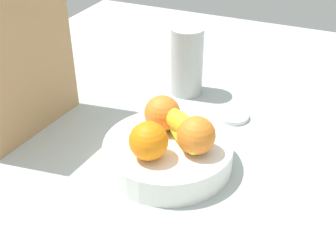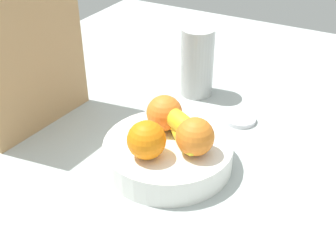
{
  "view_description": "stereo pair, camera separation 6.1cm",
  "coord_description": "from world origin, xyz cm",
  "px_view_note": "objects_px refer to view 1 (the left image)",
  "views": [
    {
      "loc": [
        -69.61,
        -30.94,
        56.55
      ],
      "look_at": [
        -3.16,
        -1.38,
        9.47
      ],
      "focal_mm": 46.98,
      "sensor_mm": 36.0,
      "label": 1
    },
    {
      "loc": [
        -66.89,
        -36.42,
        56.55
      ],
      "look_at": [
        -3.16,
        -1.38,
        9.47
      ],
      "focal_mm": 46.98,
      "sensor_mm": 36.0,
      "label": 2
    }
  ],
  "objects_px": {
    "jar_lid": "(233,116)",
    "orange_front_left": "(150,141)",
    "fruit_bowl": "(168,153)",
    "orange_front_right": "(196,135)",
    "cutting_board": "(26,58)",
    "banana_bunch": "(181,126)",
    "thermos_tumbler": "(187,61)",
    "orange_center": "(162,113)"
  },
  "relations": [
    {
      "from": "orange_front_left",
      "to": "cutting_board",
      "type": "height_order",
      "value": "cutting_board"
    },
    {
      "from": "orange_front_left",
      "to": "thermos_tumbler",
      "type": "relative_size",
      "value": 0.42
    },
    {
      "from": "orange_center",
      "to": "cutting_board",
      "type": "bearing_deg",
      "value": 98.57
    },
    {
      "from": "orange_front_left",
      "to": "orange_center",
      "type": "bearing_deg",
      "value": 11.35
    },
    {
      "from": "orange_center",
      "to": "cutting_board",
      "type": "height_order",
      "value": "cutting_board"
    },
    {
      "from": "fruit_bowl",
      "to": "orange_front_left",
      "type": "distance_m",
      "value": 0.09
    },
    {
      "from": "fruit_bowl",
      "to": "thermos_tumbler",
      "type": "bearing_deg",
      "value": 15.23
    },
    {
      "from": "orange_front_right",
      "to": "banana_bunch",
      "type": "distance_m",
      "value": 0.05
    },
    {
      "from": "fruit_bowl",
      "to": "cutting_board",
      "type": "xyz_separation_m",
      "value": [
        -0.0,
        0.33,
        0.15
      ]
    },
    {
      "from": "orange_front_left",
      "to": "fruit_bowl",
      "type": "bearing_deg",
      "value": -11.21
    },
    {
      "from": "orange_front_right",
      "to": "cutting_board",
      "type": "bearing_deg",
      "value": 89.58
    },
    {
      "from": "orange_front_left",
      "to": "jar_lid",
      "type": "bearing_deg",
      "value": -15.72
    },
    {
      "from": "thermos_tumbler",
      "to": "orange_center",
      "type": "bearing_deg",
      "value": -168.97
    },
    {
      "from": "orange_front_left",
      "to": "orange_front_right",
      "type": "relative_size",
      "value": 1.0
    },
    {
      "from": "fruit_bowl",
      "to": "orange_center",
      "type": "height_order",
      "value": "orange_center"
    },
    {
      "from": "thermos_tumbler",
      "to": "jar_lid",
      "type": "bearing_deg",
      "value": -116.55
    },
    {
      "from": "fruit_bowl",
      "to": "orange_front_right",
      "type": "xyz_separation_m",
      "value": [
        -0.0,
        -0.06,
        0.07
      ]
    },
    {
      "from": "orange_center",
      "to": "jar_lid",
      "type": "bearing_deg",
      "value": -28.47
    },
    {
      "from": "orange_front_right",
      "to": "orange_center",
      "type": "bearing_deg",
      "value": 63.05
    },
    {
      "from": "orange_front_left",
      "to": "orange_front_right",
      "type": "bearing_deg",
      "value": -53.56
    },
    {
      "from": "orange_front_left",
      "to": "jar_lid",
      "type": "xyz_separation_m",
      "value": [
        0.29,
        -0.08,
        -0.09
      ]
    },
    {
      "from": "orange_front_left",
      "to": "orange_center",
      "type": "xyz_separation_m",
      "value": [
        0.1,
        0.02,
        0.0
      ]
    },
    {
      "from": "banana_bunch",
      "to": "thermos_tumbler",
      "type": "xyz_separation_m",
      "value": [
        0.29,
        0.1,
        0.0
      ]
    },
    {
      "from": "cutting_board",
      "to": "jar_lid",
      "type": "relative_size",
      "value": 4.66
    },
    {
      "from": "orange_front_right",
      "to": "thermos_tumbler",
      "type": "relative_size",
      "value": 0.42
    },
    {
      "from": "orange_front_right",
      "to": "cutting_board",
      "type": "relative_size",
      "value": 0.21
    },
    {
      "from": "jar_lid",
      "to": "orange_front_left",
      "type": "bearing_deg",
      "value": 164.28
    },
    {
      "from": "orange_front_right",
      "to": "banana_bunch",
      "type": "bearing_deg",
      "value": 57.85
    },
    {
      "from": "cutting_board",
      "to": "thermos_tumbler",
      "type": "xyz_separation_m",
      "value": [
        0.31,
        -0.25,
        -0.09
      ]
    },
    {
      "from": "fruit_bowl",
      "to": "thermos_tumbler",
      "type": "height_order",
      "value": "thermos_tumbler"
    },
    {
      "from": "fruit_bowl",
      "to": "orange_front_right",
      "type": "bearing_deg",
      "value": -94.56
    },
    {
      "from": "orange_front_right",
      "to": "banana_bunch",
      "type": "xyz_separation_m",
      "value": [
        0.03,
        0.04,
        -0.01
      ]
    },
    {
      "from": "orange_front_right",
      "to": "thermos_tumbler",
      "type": "distance_m",
      "value": 0.35
    },
    {
      "from": "jar_lid",
      "to": "cutting_board",
      "type": "bearing_deg",
      "value": 120.28
    },
    {
      "from": "banana_bunch",
      "to": "cutting_board",
      "type": "height_order",
      "value": "cutting_board"
    },
    {
      "from": "fruit_bowl",
      "to": "cutting_board",
      "type": "bearing_deg",
      "value": 90.35
    },
    {
      "from": "orange_front_left",
      "to": "orange_front_right",
      "type": "height_order",
      "value": "same"
    },
    {
      "from": "orange_front_right",
      "to": "jar_lid",
      "type": "distance_m",
      "value": 0.25
    },
    {
      "from": "orange_front_left",
      "to": "thermos_tumbler",
      "type": "height_order",
      "value": "thermos_tumbler"
    },
    {
      "from": "orange_front_left",
      "to": "banana_bunch",
      "type": "relative_size",
      "value": 0.45
    },
    {
      "from": "orange_front_right",
      "to": "banana_bunch",
      "type": "height_order",
      "value": "orange_front_right"
    },
    {
      "from": "orange_front_right",
      "to": "cutting_board",
      "type": "height_order",
      "value": "cutting_board"
    }
  ]
}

